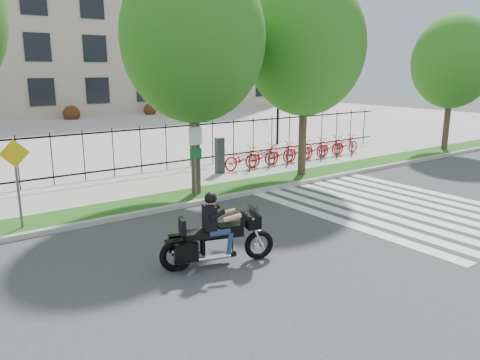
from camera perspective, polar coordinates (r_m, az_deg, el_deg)
ground at (r=12.87m, az=5.65°, el=-6.90°), size 120.00×120.00×0.00m
curb at (r=15.97m, az=-4.20°, el=-2.55°), size 60.00×0.20×0.15m
grass_verge at (r=16.67m, az=-5.75°, el=-1.90°), size 60.00×1.50×0.15m
sidewalk at (r=18.80m, az=-9.64°, el=-0.27°), size 60.00×3.50×0.15m
plaza at (r=35.17m, az=-22.72°, el=5.14°), size 80.00×34.00×0.10m
crosswalk_stripes at (r=16.34m, az=18.39°, el=-3.10°), size 5.70×8.00×0.01m
iron_fence at (r=20.15m, az=-12.01°, el=3.65°), size 30.00×0.06×2.00m
lamp_post_right at (r=27.72m, az=4.68°, el=10.74°), size 1.06×0.70×4.25m
street_tree_1 at (r=16.19m, az=-5.75°, el=16.75°), size 4.84×4.84×8.06m
street_tree_2 at (r=19.31m, az=7.96°, el=15.88°), size 4.77×4.77×7.94m
street_tree_3 at (r=27.89m, az=24.52°, el=12.95°), size 4.25×4.25×7.12m
bike_share_station at (r=22.50m, az=6.96°, el=3.55°), size 8.92×0.87×1.50m
sign_pole_regulatory at (r=15.96m, az=-5.45°, el=3.55°), size 0.50×0.09×2.50m
sign_pole_warning at (r=14.00m, az=-25.61°, el=0.91°), size 0.78×0.09×2.49m
motorcycle_rider at (r=10.83m, az=-2.74°, el=-6.83°), size 2.68×1.25×2.12m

